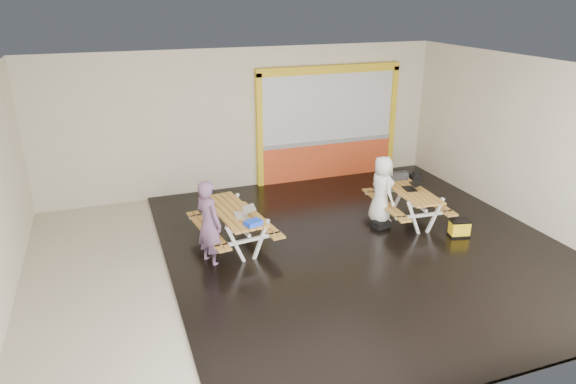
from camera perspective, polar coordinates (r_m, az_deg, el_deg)
name	(u,v)px	position (r m, az deg, el deg)	size (l,w,h in m)	color
room	(305,170)	(9.19, 1.90, 2.45)	(10.02, 8.02, 3.52)	beige
deck	(363,246)	(10.35, 8.27, -5.89)	(7.50, 7.98, 0.05)	black
kiosk	(328,126)	(13.58, 4.44, 7.25)	(3.88, 0.16, 3.00)	#D54B21
picnic_table_left	(233,219)	(10.09, -6.06, -2.94)	(1.55, 2.09, 0.77)	#B68133
picnic_table_right	(408,196)	(11.44, 13.08, -0.45)	(1.41, 1.98, 0.76)	#B68133
person_left	(209,223)	(9.42, -8.72, -3.43)	(0.60, 0.39, 1.63)	#6F4E72
person_right	(382,190)	(11.10, 10.30, 0.26)	(0.72, 0.47, 1.47)	white
laptop_left	(244,213)	(9.74, -4.87, -2.30)	(0.42, 0.39, 0.17)	silver
laptop_right	(412,187)	(11.35, 13.51, 0.57)	(0.42, 0.38, 0.16)	black
blue_pouch	(253,223)	(9.34, -3.85, -3.41)	(0.29, 0.21, 0.09)	blue
toolbox	(398,176)	(11.85, 12.05, 1.79)	(0.42, 0.23, 0.23)	black
backpack	(415,180)	(12.09, 13.85, 1.25)	(0.26, 0.18, 0.41)	black
dark_case	(381,224)	(11.13, 10.21, -3.50)	(0.35, 0.26, 0.13)	black
fluke_bag	(459,228)	(11.08, 18.38, -3.82)	(0.45, 0.34, 0.34)	black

